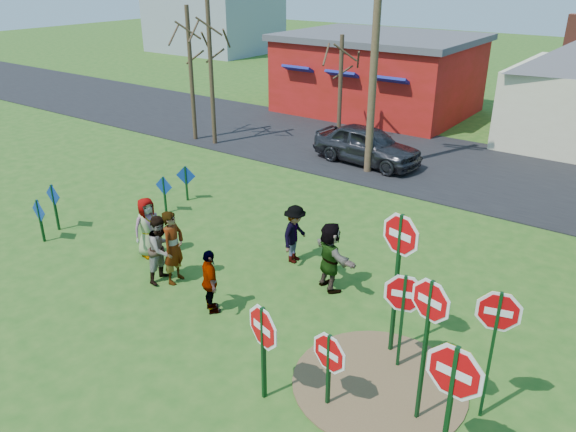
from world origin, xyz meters
name	(u,v)px	position (x,y,z in m)	size (l,w,h in m)	color
ground	(230,286)	(0.00, 0.00, 0.00)	(120.00, 120.00, 0.00)	#235317
road	(424,161)	(0.00, 11.50, 0.02)	(120.00, 7.50, 0.04)	black
dirt_patch	(379,383)	(4.50, -1.00, 0.01)	(3.20, 3.20, 0.03)	brown
red_building	(378,73)	(-5.50, 17.99, 1.97)	(9.40, 7.69, 3.90)	maroon
distant_building	(213,4)	(-28.00, 30.00, 4.00)	(10.00, 8.00, 8.00)	#8C939E
stop_sign_a	(263,334)	(3.00, -2.50, 1.35)	(1.05, 0.34, 2.02)	#0F3A19
stop_sign_b	(399,249)	(4.23, 0.02, 2.28)	(1.08, 0.28, 3.12)	#0F3A19
stop_sign_c	(428,319)	(5.42, -1.40, 2.00)	(0.95, 0.27, 2.83)	#0F3A19
stop_sign_d	(496,324)	(6.27, -0.70, 1.87)	(0.94, 0.27, 2.58)	#0F3A19
stop_sign_e	(329,357)	(4.01, -1.99, 1.01)	(0.98, 0.21, 1.59)	#0F3A19
stop_sign_f	(453,381)	(6.14, -2.14, 1.68)	(1.19, 0.12, 2.42)	#0F3A19
stop_sign_g	(403,302)	(4.55, -0.33, 1.45)	(1.00, 0.30, 2.13)	#0F3A19
blue_diamond_a	(40,216)	(-5.79, -1.22, 0.78)	(0.68, 0.08, 1.27)	#0F3A19
blue_diamond_b	(54,202)	(-6.13, -0.54, 0.88)	(0.66, 0.06, 1.42)	#0F3A19
blue_diamond_c	(164,190)	(-4.52, 2.16, 0.74)	(0.62, 0.11, 1.20)	#0F3A19
blue_diamond_d	(186,179)	(-4.70, 3.27, 0.73)	(0.62, 0.27, 1.19)	#0F3A19
person_a	(148,227)	(-2.76, -0.03, 0.81)	(0.79, 0.52, 1.62)	#3C417C
person_b	(173,247)	(-1.23, -0.58, 0.92)	(0.67, 0.44, 1.84)	#2D7271
person_c	(161,249)	(-1.52, -0.70, 0.85)	(0.82, 0.64, 1.69)	brown
person_d	(295,234)	(0.53, 1.94, 0.78)	(1.00, 0.58, 1.55)	#2E2E32
person_e	(210,282)	(0.38, -1.04, 0.75)	(0.88, 0.37, 1.51)	#4A305A
person_f	(330,256)	(1.98, 1.32, 0.85)	(1.58, 0.50, 1.70)	#1C4B22
suv	(367,145)	(-1.73, 9.96, 0.77)	(1.72, 4.27, 1.45)	#333239
utility_pole	(375,43)	(-1.25, 9.18, 4.63)	(2.11, 0.65, 8.80)	#4C3823
bare_tree_west	(190,55)	(-9.46, 8.50, 3.62)	(1.80, 1.80, 5.60)	#382819
bare_tree_east	(341,73)	(-4.33, 12.19, 2.88)	(1.80, 1.80, 4.45)	#382819
bare_tree_mid	(210,53)	(-8.30, 8.50, 3.81)	(1.80, 1.80, 5.88)	#382819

